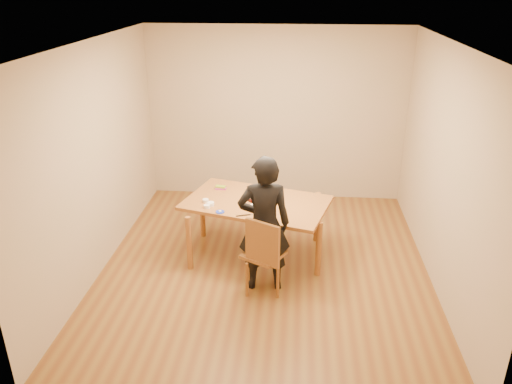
# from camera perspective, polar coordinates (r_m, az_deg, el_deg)

# --- Properties ---
(room_shell) EXTENTS (4.00, 4.50, 2.70)m
(room_shell) POSITION_cam_1_polar(r_m,az_deg,el_deg) (6.03, 1.34, 4.19)
(room_shell) COLOR brown
(room_shell) RESTS_ON ground
(dining_table) EXTENTS (1.95, 1.47, 0.04)m
(dining_table) POSITION_cam_1_polar(r_m,az_deg,el_deg) (6.24, 0.04, -1.25)
(dining_table) COLOR brown
(dining_table) RESTS_ON floor
(dining_chair) EXTENTS (0.55, 0.55, 0.04)m
(dining_chair) POSITION_cam_1_polar(r_m,az_deg,el_deg) (5.67, 0.87, -7.14)
(dining_chair) COLOR brown
(dining_chair) RESTS_ON floor
(cake_plate) EXTENTS (0.28, 0.28, 0.02)m
(cake_plate) POSITION_cam_1_polar(r_m,az_deg,el_deg) (6.28, 0.27, -0.75)
(cake_plate) COLOR red
(cake_plate) RESTS_ON dining_table
(cake) EXTENTS (0.22, 0.22, 0.07)m
(cake) POSITION_cam_1_polar(r_m,az_deg,el_deg) (6.26, 0.27, -0.36)
(cake) COLOR white
(cake) RESTS_ON cake_plate
(frosting_dome) EXTENTS (0.22, 0.22, 0.03)m
(frosting_dome) POSITION_cam_1_polar(r_m,az_deg,el_deg) (6.25, 0.27, 0.04)
(frosting_dome) COLOR white
(frosting_dome) RESTS_ON cake
(frosting_tub) EXTENTS (0.10, 0.10, 0.08)m
(frosting_tub) POSITION_cam_1_polar(r_m,az_deg,el_deg) (5.95, -0.22, -1.84)
(frosting_tub) COLOR white
(frosting_tub) RESTS_ON dining_table
(frosting_lid) EXTENTS (0.11, 0.11, 0.01)m
(frosting_lid) POSITION_cam_1_polar(r_m,az_deg,el_deg) (5.96, -4.13, -2.28)
(frosting_lid) COLOR #1C31B8
(frosting_lid) RESTS_ON dining_table
(frosting_dollop) EXTENTS (0.04, 0.04, 0.02)m
(frosting_dollop) POSITION_cam_1_polar(r_m,az_deg,el_deg) (5.96, -4.13, -2.16)
(frosting_dollop) COLOR white
(frosting_dollop) RESTS_ON frosting_lid
(ramekin_green) EXTENTS (0.08, 0.08, 0.04)m
(ramekin_green) POSITION_cam_1_polar(r_m,az_deg,el_deg) (6.08, -5.63, -1.64)
(ramekin_green) COLOR white
(ramekin_green) RESTS_ON dining_table
(ramekin_yellow) EXTENTS (0.08, 0.08, 0.04)m
(ramekin_yellow) POSITION_cam_1_polar(r_m,az_deg,el_deg) (6.24, -5.78, -0.98)
(ramekin_yellow) COLOR white
(ramekin_yellow) RESTS_ON dining_table
(ramekin_multi) EXTENTS (0.09, 0.09, 0.04)m
(ramekin_multi) POSITION_cam_1_polar(r_m,az_deg,el_deg) (6.14, -5.21, -1.36)
(ramekin_multi) COLOR white
(ramekin_multi) RESTS_ON dining_table
(candy_box_pink) EXTENTS (0.14, 0.07, 0.02)m
(candy_box_pink) POSITION_cam_1_polar(r_m,az_deg,el_deg) (6.60, -4.04, 0.43)
(candy_box_pink) COLOR #D13173
(candy_box_pink) RESTS_ON dining_table
(candy_box_green) EXTENTS (0.14, 0.08, 0.02)m
(candy_box_green) POSITION_cam_1_polar(r_m,az_deg,el_deg) (6.60, -4.08, 0.61)
(candy_box_green) COLOR #2B961B
(candy_box_green) RESTS_ON candy_box_pink
(spatula) EXTENTS (0.17, 0.08, 0.01)m
(spatula) POSITION_cam_1_polar(r_m,az_deg,el_deg) (5.86, -1.46, -2.68)
(spatula) COLOR black
(spatula) RESTS_ON dining_table
(person) EXTENTS (0.63, 0.45, 1.61)m
(person) POSITION_cam_1_polar(r_m,az_deg,el_deg) (5.54, 0.93, -3.73)
(person) COLOR black
(person) RESTS_ON floor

